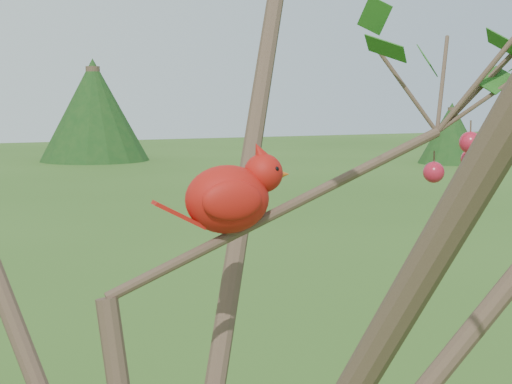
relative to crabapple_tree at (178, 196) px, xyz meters
The scene contains 2 objects.
crabapple_tree is the anchor object (origin of this frame).
cardinal 0.17m from the crabapple_tree, 38.96° to the left, with size 0.23×0.13×0.16m.
Camera 1 is at (-0.37, -1.08, 2.26)m, focal length 55.00 mm.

